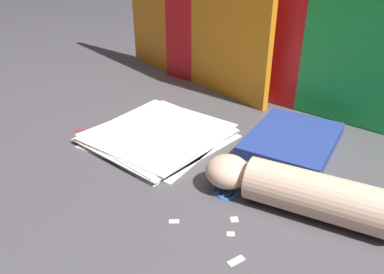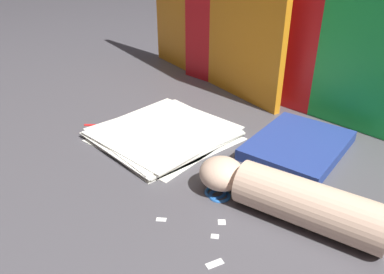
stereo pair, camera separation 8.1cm
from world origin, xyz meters
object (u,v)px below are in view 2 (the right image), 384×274
Objects in this scene: book_closed at (298,145)px; scissors at (230,188)px; hand_forearm at (288,197)px; paper_stack at (164,133)px.

scissors is at bearing -92.66° from book_closed.
book_closed is at bearing 116.64° from hand_forearm.
paper_stack is 1.16× the size of book_closed.
paper_stack is at bearing 174.00° from hand_forearm.
paper_stack is 0.38m from hand_forearm.
paper_stack is at bearing 168.62° from scissors.
book_closed is 0.23m from scissors.
hand_forearm is at bearing -63.36° from book_closed.
book_closed is 0.25m from hand_forearm.
scissors is at bearing -11.38° from paper_stack.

